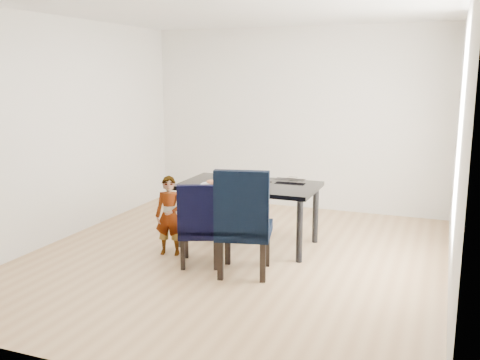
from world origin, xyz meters
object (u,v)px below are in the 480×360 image
at_px(child, 170,216).
at_px(laptop, 291,179).
at_px(dining_table, 249,214).
at_px(chair_left, 200,223).
at_px(chair_right, 245,221).
at_px(plate, 213,185).

relative_size(child, laptop, 2.51).
bearing_deg(dining_table, chair_left, -107.76).
bearing_deg(dining_table, chair_right, -72.59).
bearing_deg(laptop, chair_left, 58.68).
bearing_deg(chair_left, chair_right, -29.24).
bearing_deg(child, laptop, 27.93).
bearing_deg(plate, chair_left, -80.28).
distance_m(plate, laptop, 0.98).
relative_size(chair_right, laptop, 3.11).
distance_m(chair_right, child, 1.02).
xyz_separation_m(chair_right, laptop, (0.13, 1.23, 0.21)).
xyz_separation_m(chair_right, child, (-0.99, 0.23, -0.11)).
distance_m(chair_left, chair_right, 0.55).
relative_size(chair_left, laptop, 2.53).
relative_size(chair_left, plate, 3.09).
height_order(dining_table, laptop, laptop).
bearing_deg(chair_left, dining_table, 50.90).
xyz_separation_m(chair_left, laptop, (0.67, 1.16, 0.31)).
height_order(dining_table, child, child).
xyz_separation_m(child, laptop, (1.13, 1.00, 0.31)).
bearing_deg(chair_right, dining_table, 94.25).
bearing_deg(plate, child, -132.33).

